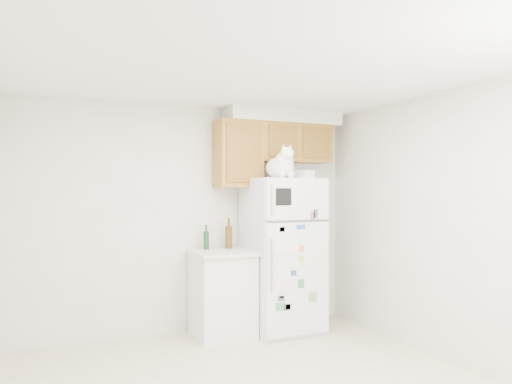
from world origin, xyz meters
TOP-DOWN VIEW (x-y plane):
  - room_shell at (0.12, 0.24)m, footprint 3.84×4.04m
  - refrigerator at (0.95, 1.61)m, footprint 0.76×0.78m
  - base_counter at (0.26, 1.68)m, footprint 0.64×0.64m
  - cat at (0.87, 1.47)m, footprint 0.35×0.51m
  - storage_box_back at (1.07, 1.69)m, footprint 0.19×0.14m
  - storage_box_front at (1.16, 1.44)m, footprint 0.17×0.15m
  - bottle_green at (0.14, 1.86)m, footprint 0.06×0.06m
  - bottle_amber at (0.39, 1.83)m, footprint 0.08×0.08m

SIDE VIEW (x-z plane):
  - base_counter at x=0.26m, z-range 0.00..0.92m
  - refrigerator at x=0.95m, z-range 0.00..1.70m
  - bottle_green at x=0.14m, z-range 0.92..1.19m
  - bottle_amber at x=0.39m, z-range 0.92..1.26m
  - room_shell at x=0.12m, z-range 0.41..2.93m
  - storage_box_front at x=1.16m, z-range 1.70..1.79m
  - storage_box_back at x=1.07m, z-range 1.70..1.80m
  - cat at x=0.87m, z-range 1.65..2.02m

